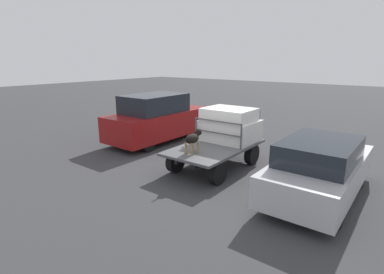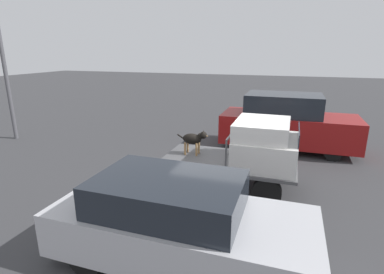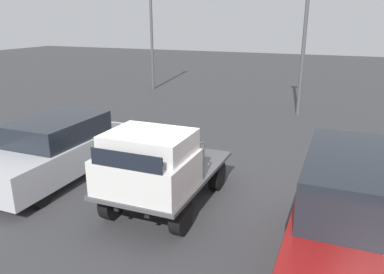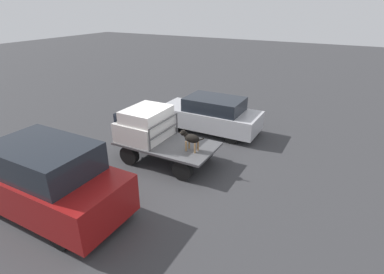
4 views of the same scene
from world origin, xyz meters
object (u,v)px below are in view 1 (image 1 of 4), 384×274
Objects in this scene: flatbed_truck at (215,152)px; dog at (193,138)px; parked_pickup_far at (158,118)px; parked_sedan at (320,168)px.

dog is (-1.03, 0.14, 0.67)m from flatbed_truck.
flatbed_truck is 4.22m from parked_pickup_far.
dog is 3.63m from parked_sedan.
dog is 0.19× the size of parked_pickup_far.
parked_pickup_far is at bearing 55.10° from dog.
parked_pickup_far is at bearing 83.14° from parked_sedan.
dog is at bearing -127.82° from parked_pickup_far.
parked_pickup_far is (2.42, 3.83, -0.21)m from dog.
parked_sedan is 0.91× the size of parked_pickup_far.
parked_pickup_far is at bearing 70.75° from flatbed_truck.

